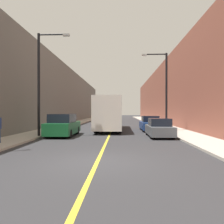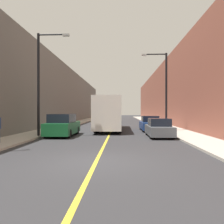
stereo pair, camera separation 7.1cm
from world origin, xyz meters
name	(u,v)px [view 2 (the right image)]	position (x,y,z in m)	size (l,w,h in m)	color
ground_plane	(96,162)	(0.00, 0.00, 0.00)	(200.00, 200.00, 0.00)	#2D2D30
sidewalk_left	(80,122)	(-6.39, 30.00, 0.07)	(2.62, 72.00, 0.13)	#B2AA9E
sidewalk_right	(152,122)	(6.39, 30.00, 0.07)	(2.62, 72.00, 0.13)	#B2AA9E
building_row_left	(61,96)	(-9.69, 30.00, 4.72)	(4.00, 72.00, 9.43)	#66605B
building_row_right	(171,94)	(9.69, 30.00, 4.95)	(4.00, 72.00, 9.91)	brown
road_center_line	(115,122)	(0.00, 30.00, 0.00)	(0.16, 72.00, 0.01)	gold
bus	(110,113)	(-0.24, 14.65, 1.81)	(2.55, 10.61, 3.38)	silver
parked_suv_left	(63,126)	(-3.74, 8.86, 0.84)	(1.96, 4.68, 1.80)	#145128
car_right_near	(159,128)	(3.97, 8.53, 0.66)	(1.75, 4.26, 1.47)	#51565B
car_right_mid	(150,124)	(3.95, 13.89, 0.69)	(1.79, 4.61, 1.54)	navy
street_lamp_left	(41,78)	(-5.17, 7.87, 4.60)	(2.50, 0.24, 7.89)	black
street_lamp_right	(164,87)	(5.17, 12.60, 4.41)	(2.50, 0.24, 7.51)	black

